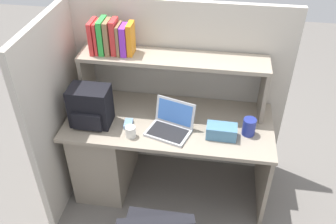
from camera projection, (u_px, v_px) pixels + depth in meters
ground_plane at (169, 185)px, 3.28m from camera, size 8.00×8.00×0.00m
desk at (123, 147)px, 3.09m from camera, size 1.60×0.70×0.73m
cubicle_partition_rear at (176, 89)px, 3.12m from camera, size 1.84×0.05×1.55m
cubicle_partition_left at (61, 110)px, 2.88m from camera, size 0.05×1.06×1.55m
overhead_hutch at (173, 68)px, 2.79m from camera, size 1.44×0.28×0.45m
reference_books_on_shelf at (111, 37)px, 2.72m from camera, size 0.32×0.17×0.26m
laptop at (171, 125)px, 2.72m from camera, size 0.37×0.33×0.22m
backpack at (90, 107)px, 2.74m from camera, size 0.30×0.22×0.31m
computer_mouse at (128, 124)px, 2.79m from camera, size 0.07×0.11×0.03m
paper_cup at (130, 132)px, 2.67m from camera, size 0.08×0.08×0.09m
tissue_box at (222, 131)px, 2.66m from camera, size 0.22×0.12×0.10m
snack_canister at (249, 127)px, 2.68m from camera, size 0.10×0.10×0.13m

